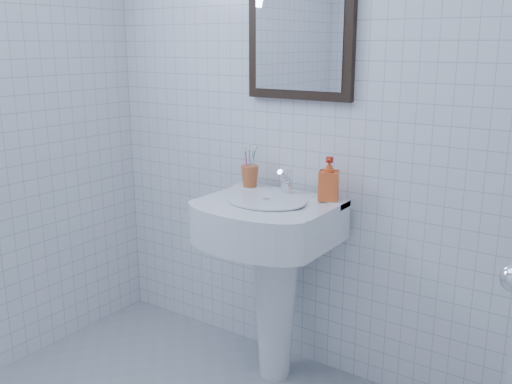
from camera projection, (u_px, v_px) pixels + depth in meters
The scene contains 6 objects.
wall_back at pixel (307, 97), 2.45m from camera, with size 2.20×0.02×2.50m, color silver.
washbasin at pixel (273, 259), 2.47m from camera, with size 0.55×0.40×0.85m.
faucet at pixel (286, 183), 2.47m from camera, with size 0.05×0.10×0.12m.
toothbrush_cup at pixel (250, 176), 2.58m from camera, with size 0.08×0.08×0.10m, color #BA572D, non-canonical shape.
soap_dispenser at pixel (329, 179), 2.35m from camera, with size 0.08×0.08×0.18m, color red.
wall_mirror at pixel (300, 24), 2.38m from camera, with size 0.50×0.04×0.62m.
Camera 1 is at (1.22, -0.96, 1.47)m, focal length 40.00 mm.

